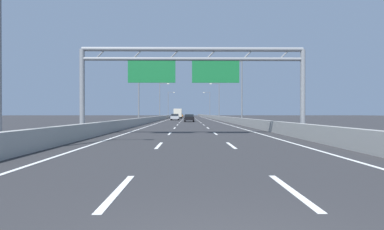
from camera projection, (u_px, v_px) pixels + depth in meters
name	position (u px, v px, depth m)	size (l,w,h in m)	color
ground_plane	(189.00, 118.00, 102.91)	(260.00, 260.00, 0.00)	#2D2D30
lane_dash_left_0	(118.00, 191.00, 6.39)	(0.16, 3.00, 0.01)	white
lane_dash_left_1	(159.00, 145.00, 15.39)	(0.16, 3.00, 0.01)	white
lane_dash_left_2	(170.00, 134.00, 24.39)	(0.16, 3.00, 0.01)	white
lane_dash_left_3	(175.00, 128.00, 33.39)	(0.16, 3.00, 0.01)	white
lane_dash_left_4	(177.00, 125.00, 42.39)	(0.16, 3.00, 0.01)	white
lane_dash_left_5	(179.00, 123.00, 51.39)	(0.16, 3.00, 0.01)	white
lane_dash_left_6	(181.00, 121.00, 60.39)	(0.16, 3.00, 0.01)	white
lane_dash_left_7	(182.00, 120.00, 69.39)	(0.16, 3.00, 0.01)	white
lane_dash_left_8	(182.00, 119.00, 78.39)	(0.16, 3.00, 0.01)	white
lane_dash_left_9	(183.00, 119.00, 87.38)	(0.16, 3.00, 0.01)	white
lane_dash_left_10	(183.00, 118.00, 96.38)	(0.16, 3.00, 0.01)	white
lane_dash_left_11	(184.00, 118.00, 105.38)	(0.16, 3.00, 0.01)	white
lane_dash_left_12	(184.00, 117.00, 114.38)	(0.16, 3.00, 0.01)	white
lane_dash_left_13	(184.00, 117.00, 123.38)	(0.16, 3.00, 0.01)	white
lane_dash_left_14	(185.00, 117.00, 132.38)	(0.16, 3.00, 0.01)	white
lane_dash_left_15	(185.00, 117.00, 141.38)	(0.16, 3.00, 0.01)	white
lane_dash_left_16	(185.00, 116.00, 150.38)	(0.16, 3.00, 0.01)	white
lane_dash_left_17	(185.00, 116.00, 159.38)	(0.16, 3.00, 0.01)	white
lane_dash_right_0	(291.00, 190.00, 6.44)	(0.16, 3.00, 0.01)	white
lane_dash_right_1	(231.00, 145.00, 15.44)	(0.16, 3.00, 0.01)	white
lane_dash_right_2	(215.00, 133.00, 24.44)	(0.16, 3.00, 0.01)	white
lane_dash_right_3	(208.00, 128.00, 33.44)	(0.16, 3.00, 0.01)	white
lane_dash_right_4	(204.00, 125.00, 42.43)	(0.16, 3.00, 0.01)	white
lane_dash_right_5	(201.00, 123.00, 51.43)	(0.16, 3.00, 0.01)	white
lane_dash_right_6	(199.00, 121.00, 60.43)	(0.16, 3.00, 0.01)	white
lane_dash_right_7	(198.00, 120.00, 69.43)	(0.16, 3.00, 0.01)	white
lane_dash_right_8	(197.00, 119.00, 78.43)	(0.16, 3.00, 0.01)	white
lane_dash_right_9	(196.00, 119.00, 87.43)	(0.16, 3.00, 0.01)	white
lane_dash_right_10	(195.00, 118.00, 96.43)	(0.16, 3.00, 0.01)	white
lane_dash_right_11	(194.00, 118.00, 105.43)	(0.16, 3.00, 0.01)	white
lane_dash_right_12	(194.00, 117.00, 114.43)	(0.16, 3.00, 0.01)	white
lane_dash_right_13	(193.00, 117.00, 123.43)	(0.16, 3.00, 0.01)	white
lane_dash_right_14	(193.00, 117.00, 132.43)	(0.16, 3.00, 0.01)	white
lane_dash_right_15	(193.00, 117.00, 141.42)	(0.16, 3.00, 0.01)	white
lane_dash_right_16	(192.00, 116.00, 150.42)	(0.16, 3.00, 0.01)	white
lane_dash_right_17	(192.00, 116.00, 159.42)	(0.16, 3.00, 0.01)	white
edge_line_left	(171.00, 119.00, 90.84)	(0.16, 176.00, 0.01)	white
edge_line_right	(207.00, 119.00, 90.97)	(0.16, 176.00, 0.01)	white
barrier_left	(170.00, 116.00, 112.81)	(0.45, 220.00, 0.95)	#9E9E99
barrier_right	(208.00, 116.00, 112.99)	(0.45, 220.00, 0.95)	#9E9E99
sign_gantry	(191.00, 69.00, 22.22)	(16.23, 0.36, 6.36)	gray
streetlamp_left_near	(5.00, 16.00, 11.99)	(2.58, 0.28, 9.50)	slate
streetlamp_left_mid	(140.00, 88.00, 46.04)	(2.58, 0.28, 9.50)	slate
streetlamp_right_mid	(240.00, 88.00, 46.23)	(2.58, 0.28, 9.50)	slate
streetlamp_left_far	(161.00, 99.00, 80.08)	(2.58, 0.28, 9.50)	slate
streetlamp_right_far	(218.00, 99.00, 80.27)	(2.58, 0.28, 9.50)	slate
streetlamp_left_distant	(169.00, 103.00, 114.13)	(2.58, 0.28, 9.50)	slate
streetlamp_right_distant	(209.00, 103.00, 114.32)	(2.58, 0.28, 9.50)	slate
orange_car	(181.00, 115.00, 127.63)	(1.78, 4.52, 1.43)	orange
white_car	(178.00, 116.00, 108.21)	(1.84, 4.56, 1.46)	silver
silver_car	(175.00, 117.00, 71.41)	(1.83, 4.60, 1.45)	#A8ADB2
black_car	(189.00, 118.00, 57.72)	(1.81, 4.25, 1.40)	black
box_truck	(178.00, 113.00, 95.56)	(2.37, 8.64, 2.96)	silver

